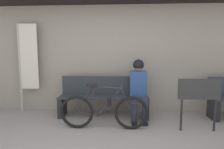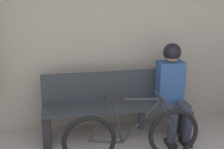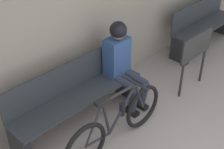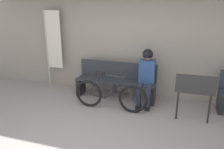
% 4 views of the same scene
% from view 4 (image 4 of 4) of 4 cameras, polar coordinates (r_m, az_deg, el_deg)
% --- Properties ---
extents(storefront_wall, '(12.00, 0.56, 3.20)m').
position_cam_4_polar(storefront_wall, '(5.27, 3.40, 12.62)').
color(storefront_wall, '#9E9384').
rests_on(storefront_wall, ground_plane).
extents(park_bench_near, '(1.87, 0.42, 0.85)m').
position_cam_4_polar(park_bench_near, '(5.15, 1.00, -1.76)').
color(park_bench_near, '#2D3338').
rests_on(park_bench_near, ground_plane).
extents(bicycle, '(1.57, 0.40, 0.82)m').
position_cam_4_polar(bicycle, '(4.58, -0.48, -5.35)').
color(bicycle, black).
rests_on(bicycle, ground_plane).
extents(person_seated, '(0.34, 0.61, 1.23)m').
position_cam_4_polar(person_seated, '(4.81, 8.97, 0.30)').
color(person_seated, '#2D3342').
rests_on(person_seated, ground_plane).
extents(banner_pole, '(0.45, 0.05, 2.01)m').
position_cam_4_polar(banner_pole, '(5.88, -15.39, 7.93)').
color(banner_pole, '#B7B2A8').
rests_on(banner_pole, ground_plane).
extents(signboard, '(0.71, 0.04, 0.92)m').
position_cam_4_polar(signboard, '(4.28, 20.90, -3.45)').
color(signboard, '#232326').
rests_on(signboard, ground_plane).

